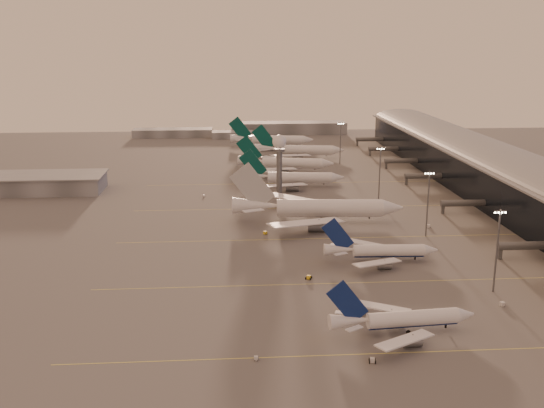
{
  "coord_description": "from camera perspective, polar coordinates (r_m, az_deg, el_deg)",
  "views": [
    {
      "loc": [
        -19.27,
        -168.88,
        71.45
      ],
      "look_at": [
        -1.45,
        77.44,
        7.81
      ],
      "focal_mm": 42.0,
      "sensor_mm": 36.0,
      "label": 1
    }
  ],
  "objects": [
    {
      "name": "radar_tower",
      "position": [
        294.26,
        0.66,
        4.57
      ],
      "size": [
        6.4,
        6.4,
        31.1
      ],
      "color": "#595B61",
      "rests_on": "ground"
    },
    {
      "name": "greentail_b",
      "position": [
        358.24,
        1.26,
        3.52
      ],
      "size": [
        54.67,
        43.77,
        20.02
      ],
      "color": "white",
      "rests_on": "ground"
    },
    {
      "name": "distant_horizon",
      "position": [
        499.1,
        -1.6,
        6.67
      ],
      "size": [
        165.0,
        37.5,
        9.0
      ],
      "color": "slate",
      "rests_on": "ground"
    },
    {
      "name": "gsv_tug_near",
      "position": [
        151.36,
        8.98,
        -13.68
      ],
      "size": [
        2.75,
        3.95,
        1.04
      ],
      "color": "silver",
      "rests_on": "ground"
    },
    {
      "name": "widebody_white",
      "position": [
        257.63,
        4.19,
        -0.7
      ],
      "size": [
        70.06,
        55.97,
        24.64
      ],
      "color": "white",
      "rests_on": "ground"
    },
    {
      "name": "greentail_c",
      "position": [
        399.7,
        2.43,
        4.68
      ],
      "size": [
        57.68,
        46.31,
        21.0
      ],
      "color": "white",
      "rests_on": "ground"
    },
    {
      "name": "ground",
      "position": [
        184.38,
        2.21,
        -8.36
      ],
      "size": [
        700.0,
        700.0,
        0.0
      ],
      "primitive_type": "plane",
      "color": "#514E4E",
      "rests_on": "ground"
    },
    {
      "name": "gsv_truck_a",
      "position": [
        150.4,
        -1.29,
        -13.48
      ],
      "size": [
        4.92,
        1.94,
        1.97
      ],
      "color": "silver",
      "rests_on": "ground"
    },
    {
      "name": "gsv_truck_d",
      "position": [
        301.66,
        -6.13,
        0.85
      ],
      "size": [
        1.9,
        4.7,
        1.87
      ],
      "color": "silver",
      "rests_on": "ground"
    },
    {
      "name": "hangar",
      "position": [
        331.75,
        -21.73,
        1.74
      ],
      "size": [
        82.0,
        27.0,
        8.5
      ],
      "color": "slate",
      "rests_on": "ground"
    },
    {
      "name": "mast_b",
      "position": [
        242.83,
        13.8,
        0.28
      ],
      "size": [
        3.6,
        0.56,
        25.0
      ],
      "color": "#595B61",
      "rests_on": "ground"
    },
    {
      "name": "gsv_truck_b",
      "position": [
        224.18,
        13.26,
        -4.24
      ],
      "size": [
        5.66,
        3.02,
        2.17
      ],
      "color": "yellow",
      "rests_on": "ground"
    },
    {
      "name": "greentail_d",
      "position": [
        439.92,
        0.01,
        5.6
      ],
      "size": [
        58.3,
        46.92,
        21.18
      ],
      "color": "white",
      "rests_on": "ground"
    },
    {
      "name": "mast_d",
      "position": [
        379.38,
        6.15,
        5.62
      ],
      "size": [
        3.6,
        0.56,
        25.0
      ],
      "color": "#595B61",
      "rests_on": "ground"
    },
    {
      "name": "gsv_catering_b",
      "position": [
        257.26,
        13.94,
        -1.59
      ],
      "size": [
        5.96,
        3.87,
        4.52
      ],
      "color": "silver",
      "rests_on": "ground"
    },
    {
      "name": "taxiway_markings",
      "position": [
        241.04,
        7.86,
        -2.93
      ],
      "size": [
        180.0,
        185.25,
        0.02
      ],
      "color": "#EBDD53",
      "rests_on": "ground"
    },
    {
      "name": "terminal",
      "position": [
        312.58,
        19.97,
        2.33
      ],
      "size": [
        57.0,
        362.0,
        23.04
      ],
      "color": "black",
      "rests_on": "ground"
    },
    {
      "name": "narrowbody_mid",
      "position": [
        214.82,
        9.72,
        -4.32
      ],
      "size": [
        39.12,
        31.21,
        15.28
      ],
      "color": "white",
      "rests_on": "ground"
    },
    {
      "name": "mast_a",
      "position": [
        194.48,
        19.53,
        -3.67
      ],
      "size": [
        3.6,
        0.56,
        25.0
      ],
      "color": "#595B61",
      "rests_on": "ground"
    },
    {
      "name": "gsv_tug_far",
      "position": [
        281.49,
        0.86,
        -0.13
      ],
      "size": [
        2.73,
        4.14,
        1.12
      ],
      "color": "yellow",
      "rests_on": "ground"
    },
    {
      "name": "mast_c",
      "position": [
        293.09,
        9.63,
        2.89
      ],
      "size": [
        3.6,
        0.56,
        25.0
      ],
      "color": "#595B61",
      "rests_on": "ground"
    },
    {
      "name": "gsv_truck_c",
      "position": [
        241.72,
        -0.52,
        -2.43
      ],
      "size": [
        6.18,
        5.36,
        2.45
      ],
      "color": "yellow",
      "rests_on": "ground"
    },
    {
      "name": "gsv_tug_mid",
      "position": [
        197.58,
        3.31,
        -6.59
      ],
      "size": [
        4.58,
        3.8,
        1.13
      ],
      "color": "yellow",
      "rests_on": "ground"
    },
    {
      "name": "gsv_catering_a",
      "position": [
        188.96,
        20.04,
        -7.94
      ],
      "size": [
        6.14,
        4.17,
        4.62
      ],
      "color": "silver",
      "rests_on": "ground"
    },
    {
      "name": "greentail_a",
      "position": [
        320.09,
        1.88,
        2.17
      ],
      "size": [
        52.93,
        42.62,
        19.22
      ],
      "color": "white",
      "rests_on": "ground"
    },
    {
      "name": "narrowbody_near",
      "position": [
        165.35,
        11.62,
        -10.29
      ],
      "size": [
        38.94,
        30.98,
        15.21
      ],
      "color": "white",
      "rests_on": "ground"
    }
  ]
}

